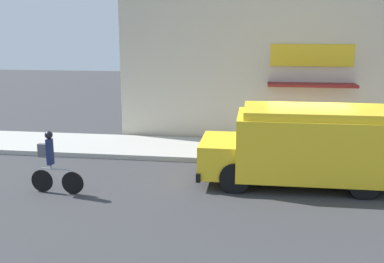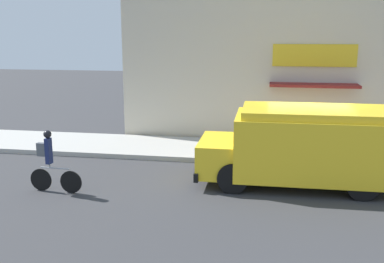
% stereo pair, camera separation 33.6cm
% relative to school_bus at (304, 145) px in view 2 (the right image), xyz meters
% --- Properties ---
extents(ground_plane, '(70.00, 70.00, 0.00)m').
position_rel_school_bus_xyz_m(ground_plane, '(0.23, 1.62, -1.15)').
color(ground_plane, '#38383A').
extents(sidewalk, '(28.00, 2.96, 0.17)m').
position_rel_school_bus_xyz_m(sidewalk, '(0.23, 3.10, -1.07)').
color(sidewalk, '#ADAAA3').
rests_on(sidewalk, ground_plane).
extents(storefront, '(14.00, 1.06, 5.69)m').
position_rel_school_bus_xyz_m(storefront, '(0.24, 4.79, 1.69)').
color(storefront, beige).
rests_on(storefront, ground_plane).
extents(school_bus, '(5.40, 2.81, 2.19)m').
position_rel_school_bus_xyz_m(school_bus, '(0.00, 0.00, 0.00)').
color(school_bus, yellow).
rests_on(school_bus, ground_plane).
extents(cyclist, '(1.50, 0.21, 1.69)m').
position_rel_school_bus_xyz_m(cyclist, '(-6.71, -1.75, -0.32)').
color(cyclist, black).
rests_on(cyclist, ground_plane).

